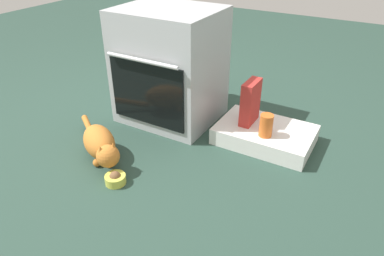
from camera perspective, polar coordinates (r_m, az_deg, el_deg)
ground at (r=2.32m, az=-8.46°, el=-1.99°), size 8.00×8.00×0.00m
oven at (r=2.43m, az=-3.65°, el=9.91°), size 0.64×0.59×0.76m
pantry_cabinet at (r=2.30m, az=11.65°, el=-1.05°), size 0.59×0.40×0.11m
food_bowl at (r=1.97m, az=-12.24°, el=-7.97°), size 0.11×0.11×0.07m
cat at (r=2.14m, az=-14.52°, el=-2.53°), size 0.56×0.39×0.19m
sauce_jar at (r=2.15m, az=11.84°, el=0.41°), size 0.08×0.08×0.14m
cereal_box at (r=2.25m, az=9.38°, el=4.11°), size 0.07×0.18×0.28m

